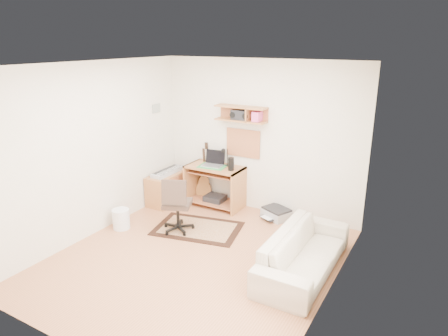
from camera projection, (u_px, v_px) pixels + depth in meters
The scene contains 22 objects.
floor at pixel (196, 259), 5.54m from camera, with size 3.60×4.00×0.01m, color #C37C51.
ceiling at pixel (191, 64), 4.75m from camera, with size 3.60×4.00×0.01m, color white.
back_wall at pixel (260, 138), 6.80m from camera, with size 3.60×0.01×2.60m, color white.
left_wall at pixel (93, 151), 6.00m from camera, with size 0.01×4.00×2.60m, color white.
right_wall at pixel (334, 195), 4.29m from camera, with size 0.01×4.00×2.60m, color white.
wall_shelf at pixel (241, 114), 6.71m from camera, with size 0.90×0.25×0.26m, color #BA7741.
cork_board at pixel (243, 143), 6.96m from camera, with size 0.64×0.03×0.49m, color tan.
wall_photo at pixel (156, 108), 7.10m from camera, with size 0.02×0.20×0.15m, color #4C8CBF.
desk at pixel (215, 186), 7.20m from camera, with size 1.00×0.55×0.75m, color #BA7741, non-canonical shape.
laptop at pixel (213, 159), 7.04m from camera, with size 0.36×0.36×0.27m, color silver, non-canonical shape.
speaker at pixel (231, 164), 6.84m from camera, with size 0.10×0.10×0.23m, color black.
desk_lamp at pixel (227, 157), 7.07m from camera, with size 0.11×0.11×0.32m, color black, non-canonical shape.
pencil_cup at pixel (232, 165), 7.01m from camera, with size 0.07×0.07×0.09m, color #324A98.
boombox at pixel (241, 115), 6.72m from camera, with size 0.32×0.15×0.16m, color black.
rug at pixel (198, 228), 6.42m from camera, with size 1.33×0.89×0.02m, color tan.
task_chair at pixel (177, 204), 6.23m from camera, with size 0.47×0.47×0.92m, color #3B2C23, non-canonical shape.
cabinet at pixel (169, 187), 7.43m from camera, with size 0.40×0.90×0.55m, color #BA7741.
music_keyboard at pixel (168, 172), 7.34m from camera, with size 0.23×0.74×0.06m, color #B2B5BA.
guitar at pixel (203, 172), 7.41m from camera, with size 0.29×0.18×1.10m, color #A16631, non-canonical shape.
waste_basket at pixel (121, 219), 6.40m from camera, with size 0.27×0.27×0.32m, color white.
printer at pixel (276, 213), 6.79m from camera, with size 0.44×0.34×0.17m, color #A5A8AA.
sofa at pixel (304, 246), 5.16m from camera, with size 1.84×0.54×0.72m, color beige.
Camera 1 is at (2.78, -4.05, 2.89)m, focal length 32.28 mm.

